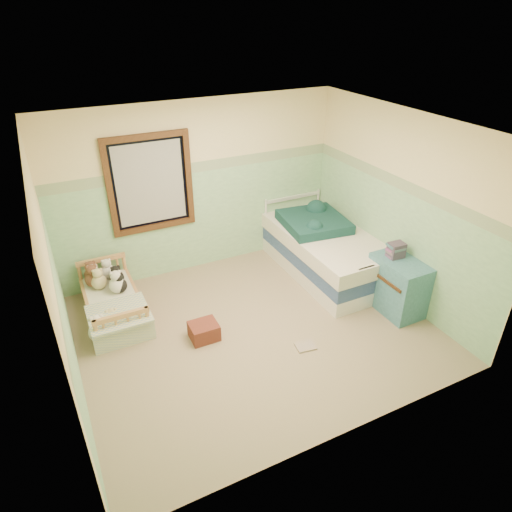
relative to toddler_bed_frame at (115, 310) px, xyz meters
name	(u,v)px	position (x,y,z in m)	size (l,w,h in m)	color
floor	(255,329)	(1.52, -1.05, -0.09)	(4.20, 3.60, 0.02)	#86785A
ceiling	(254,128)	(1.52, -1.05, 2.43)	(4.20, 3.60, 0.02)	white
wall_back	(199,189)	(1.52, 0.75, 1.17)	(4.20, 0.04, 2.50)	beige
wall_front	(352,333)	(1.52, -2.85, 1.17)	(4.20, 0.04, 2.50)	beige
wall_left	(55,287)	(-0.58, -1.05, 1.17)	(0.04, 3.60, 2.50)	beige
wall_right	(398,208)	(3.62, -1.05, 1.17)	(0.04, 3.60, 2.50)	beige
wainscot_mint	(202,220)	(1.52, 0.74, 0.67)	(4.20, 0.01, 1.50)	#7BAE82
border_strip	(198,167)	(1.52, 0.74, 1.49)	(4.20, 0.01, 0.15)	#376435
window_frame	(150,184)	(0.82, 0.71, 1.37)	(1.16, 0.06, 1.36)	black
window_blinds	(150,184)	(0.82, 0.72, 1.37)	(0.92, 0.01, 1.12)	beige
toddler_bed_frame	(115,310)	(0.00, 0.00, 0.00)	(0.66, 1.32, 0.17)	#C27942
toddler_mattress	(113,301)	(0.00, 0.00, 0.14)	(0.60, 1.26, 0.12)	silver
patchwork_quilt	(119,314)	(0.00, -0.41, 0.22)	(0.72, 0.66, 0.03)	#7796BB
plush_bed_brown	(92,275)	(-0.15, 0.50, 0.31)	(0.21, 0.21, 0.21)	brown
plush_bed_white	(108,271)	(0.05, 0.50, 0.30)	(0.20, 0.20, 0.20)	silver
plush_bed_tan	(99,282)	(-0.10, 0.28, 0.31)	(0.20, 0.20, 0.20)	#D5C08A
plush_bed_dark	(117,278)	(0.13, 0.28, 0.30)	(0.19, 0.19, 0.19)	black
plush_floor_cream	(99,332)	(-0.26, -0.42, 0.04)	(0.25, 0.25, 0.25)	white
plush_floor_tan	(113,324)	(-0.07, -0.32, 0.03)	(0.23, 0.23, 0.23)	#D5C08A
twin_bed_frame	(325,266)	(3.07, -0.31, 0.03)	(1.04, 2.08, 0.22)	white
twin_boxspring	(326,253)	(3.07, -0.31, 0.25)	(1.04, 2.08, 0.22)	navy
twin_mattress	(327,240)	(3.07, -0.31, 0.47)	(1.08, 2.12, 0.22)	white
teal_blanket	(314,222)	(3.02, -0.01, 0.65)	(0.88, 0.94, 0.14)	#0F3F3A
dresser	(398,286)	(3.38, -1.50, 0.28)	(0.46, 0.74, 0.74)	#316572
book_stack	(396,250)	(3.38, -1.37, 0.75)	(0.20, 0.15, 0.20)	#4B2C32
red_pillow	(204,331)	(0.89, -0.94, 0.02)	(0.34, 0.29, 0.21)	#9B3520
floor_book	(305,346)	(1.91, -1.64, -0.07)	(0.23, 0.18, 0.02)	gold
extra_plush_0	(93,279)	(-0.16, 0.37, 0.31)	(0.22, 0.22, 0.22)	brown
extra_plush_1	(94,278)	(-0.15, 0.39, 0.31)	(0.21, 0.21, 0.21)	silver
extra_plush_2	(117,285)	(0.10, 0.09, 0.31)	(0.22, 0.22, 0.22)	white
extra_plush_3	(120,285)	(0.12, 0.08, 0.30)	(0.19, 0.19, 0.19)	black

